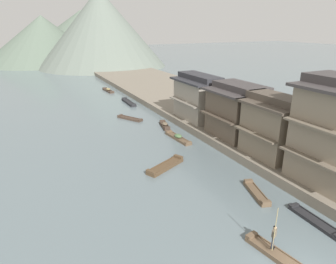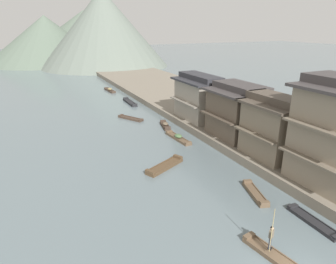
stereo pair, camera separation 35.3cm
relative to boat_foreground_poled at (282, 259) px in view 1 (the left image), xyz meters
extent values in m
cube|color=slate|center=(15.29, 28.53, 0.32)|extent=(18.00, 110.00, 0.92)
cube|color=brown|center=(0.00, 0.00, -0.03)|extent=(1.70, 5.01, 0.23)
cube|color=brown|center=(-0.37, 2.28, 0.19)|extent=(0.88, 0.49, 0.21)
cube|color=brown|center=(0.42, 0.07, 0.13)|extent=(0.78, 4.38, 0.08)
cube|color=brown|center=(-0.42, -0.07, 0.13)|extent=(0.78, 4.38, 0.08)
cube|color=black|center=(-0.02, 0.74, 0.32)|extent=(0.19, 0.24, 0.05)
cylinder|color=#333847|center=(-0.04, 0.78, 0.73)|extent=(0.11, 0.11, 0.78)
cube|color=black|center=(-0.18, 0.66, 0.32)|extent=(0.19, 0.24, 0.05)
cylinder|color=#333847|center=(-0.20, 0.70, 0.73)|extent=(0.11, 0.11, 0.78)
cube|color=#665B4C|center=(-0.12, 0.74, 1.38)|extent=(0.38, 0.32, 0.52)
cylinder|color=#665B4C|center=(0.10, 0.77, 1.31)|extent=(0.08, 0.08, 0.56)
cylinder|color=#665B4C|center=(-0.28, 0.59, 1.31)|extent=(0.08, 0.08, 0.56)
sphere|color=tan|center=(-0.12, 0.74, 1.78)|extent=(0.20, 0.20, 0.20)
sphere|color=black|center=(-0.12, 0.75, 1.80)|extent=(0.18, 0.18, 0.18)
cylinder|color=tan|center=(-0.35, 0.52, 1.83)|extent=(0.04, 0.04, 3.00)
cube|color=#423328|center=(1.38, 31.13, -0.05)|extent=(2.93, 4.22, 0.19)
cube|color=#423328|center=(2.36, 29.38, 0.13)|extent=(0.93, 0.74, 0.17)
cube|color=#423328|center=(0.41, 32.87, 0.13)|extent=(0.93, 0.74, 0.17)
cube|color=#423328|center=(1.77, 31.34, 0.09)|extent=(1.92, 3.36, 0.08)
cube|color=#423328|center=(1.00, 30.91, 0.09)|extent=(1.92, 3.36, 0.08)
cube|color=brown|center=(3.75, 6.38, -0.02)|extent=(1.89, 3.78, 0.25)
cube|color=brown|center=(3.24, 4.76, 0.22)|extent=(0.81, 0.56, 0.23)
cube|color=brown|center=(4.26, 8.00, 0.22)|extent=(0.81, 0.56, 0.23)
cube|color=brown|center=(4.10, 6.27, 0.15)|extent=(1.04, 3.08, 0.08)
cube|color=brown|center=(3.40, 6.49, 0.15)|extent=(1.04, 3.08, 0.08)
cube|color=#423328|center=(3.97, 52.23, -0.03)|extent=(1.32, 4.88, 0.24)
cube|color=#423328|center=(3.80, 54.49, 0.20)|extent=(0.88, 0.42, 0.21)
cube|color=#423328|center=(4.14, 49.98, 0.20)|extent=(0.88, 0.42, 0.21)
cube|color=#423328|center=(3.53, 52.20, 0.13)|extent=(0.41, 4.32, 0.08)
cube|color=#423328|center=(4.40, 52.27, 0.13)|extent=(0.41, 4.32, 0.08)
ellipsoid|color=olive|center=(3.97, 52.23, 0.33)|extent=(0.95, 1.26, 0.47)
cube|color=#423328|center=(4.49, 25.48, 0.00)|extent=(1.60, 3.52, 0.29)
cube|color=#423328|center=(4.84, 27.00, 0.28)|extent=(0.82, 0.52, 0.26)
cube|color=#423328|center=(4.13, 23.96, 0.28)|extent=(0.82, 0.52, 0.26)
cube|color=#423328|center=(4.12, 25.57, 0.19)|extent=(0.74, 2.86, 0.08)
cube|color=#423328|center=(4.86, 25.39, 0.19)|extent=(0.74, 2.86, 0.08)
ellipsoid|color=brown|center=(4.49, 25.48, 0.36)|extent=(0.98, 1.20, 0.42)
cube|color=brown|center=(-0.87, 14.24, 0.00)|extent=(4.63, 2.99, 0.29)
cube|color=brown|center=(-2.81, 13.31, 0.27)|extent=(0.76, 1.06, 0.26)
cube|color=brown|center=(1.07, 15.16, 0.27)|extent=(0.76, 1.06, 0.26)
cube|color=brown|center=(-0.65, 13.77, 0.18)|extent=(3.73, 1.84, 0.08)
cube|color=brown|center=(-1.09, 14.70, 0.18)|extent=(3.73, 1.84, 0.08)
cube|color=#232326|center=(4.43, 40.34, -0.01)|extent=(1.12, 5.68, 0.28)
cube|color=#232326|center=(4.49, 43.02, 0.26)|extent=(0.90, 0.38, 0.25)
cube|color=#232326|center=(4.37, 37.66, 0.26)|extent=(0.90, 0.38, 0.25)
cube|color=#232326|center=(3.97, 40.35, 0.17)|extent=(0.19, 5.16, 0.08)
cube|color=#232326|center=(4.88, 40.33, 0.17)|extent=(0.19, 5.16, 0.08)
cube|color=#232326|center=(4.94, 1.70, -0.05)|extent=(1.01, 4.14, 0.19)
cube|color=#232326|center=(4.98, 3.61, 0.12)|extent=(0.83, 0.38, 0.17)
cube|color=#232326|center=(4.52, 1.71, 0.08)|extent=(0.17, 3.62, 0.08)
cube|color=#232326|center=(5.35, 1.69, 0.08)|extent=(0.17, 3.62, 0.08)
cube|color=brown|center=(3.93, 20.56, -0.03)|extent=(1.23, 4.88, 0.23)
cube|color=brown|center=(3.78, 22.82, 0.19)|extent=(0.84, 0.41, 0.21)
cube|color=brown|center=(4.08, 18.30, 0.19)|extent=(0.84, 0.41, 0.21)
cube|color=brown|center=(3.52, 20.53, 0.13)|extent=(0.37, 4.33, 0.08)
cube|color=brown|center=(4.35, 20.59, 0.13)|extent=(0.37, 4.33, 0.08)
ellipsoid|color=#4C6B42|center=(3.93, 20.56, 0.31)|extent=(0.90, 1.20, 0.45)
cube|color=#6E6151|center=(6.78, 3.60, 3.38)|extent=(0.70, 6.95, 0.16)
cube|color=#6E6151|center=(6.78, 3.60, 5.98)|extent=(0.70, 6.95, 0.16)
cube|color=#7F705B|center=(9.24, 10.54, 3.38)|extent=(4.22, 5.32, 5.20)
cube|color=brown|center=(6.78, 10.54, 3.38)|extent=(0.70, 5.32, 0.16)
cube|color=#4C4238|center=(9.24, 10.54, 6.10)|extent=(5.12, 6.22, 0.24)
cube|color=#4C4238|center=(9.24, 10.54, 6.57)|extent=(2.53, 6.22, 0.70)
cube|color=brown|center=(9.85, 16.70, 3.38)|extent=(5.44, 5.92, 5.20)
cube|color=#4D4135|center=(6.78, 16.70, 3.38)|extent=(0.70, 5.92, 0.16)
cube|color=#3D3838|center=(9.85, 16.70, 6.10)|extent=(6.34, 6.82, 0.24)
cube|color=#3D3838|center=(9.85, 16.70, 6.57)|extent=(3.26, 6.82, 0.70)
cube|color=gray|center=(9.32, 24.59, 3.38)|extent=(4.37, 6.76, 5.20)
cube|color=gray|center=(6.78, 24.59, 3.38)|extent=(0.70, 6.76, 0.16)
cube|color=#2D2D33|center=(9.32, 24.59, 6.10)|extent=(5.27, 7.66, 0.24)
cube|color=#2D2D33|center=(9.32, 24.59, 6.57)|extent=(2.62, 7.66, 0.70)
cone|color=#5B6B5B|center=(-2.68, 113.48, 8.24)|extent=(43.44, 43.44, 16.78)
cone|color=#5B6B5B|center=(15.49, 133.12, 9.66)|extent=(57.92, 57.92, 19.61)
cone|color=slate|center=(14.02, 93.96, 12.11)|extent=(42.51, 42.51, 24.51)
camera|label=1|loc=(-12.42, -9.73, 13.16)|focal=31.91mm
camera|label=2|loc=(-12.10, -9.88, 13.16)|focal=31.91mm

